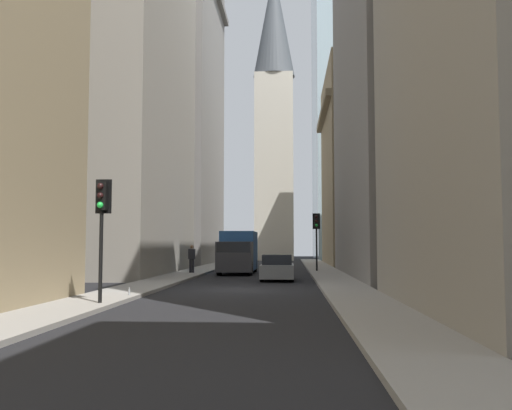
# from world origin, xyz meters

# --- Properties ---
(ground_plane) EXTENTS (135.00, 135.00, 0.00)m
(ground_plane) POSITION_xyz_m (0.00, 0.00, 0.00)
(ground_plane) COLOR black
(sidewalk_right) EXTENTS (90.00, 2.20, 0.14)m
(sidewalk_right) POSITION_xyz_m (0.00, 4.50, 0.07)
(sidewalk_right) COLOR gray
(sidewalk_right) RESTS_ON ground_plane
(sidewalk_left) EXTENTS (90.00, 2.20, 0.14)m
(sidewalk_left) POSITION_xyz_m (0.00, -4.50, 0.07)
(sidewalk_left) COLOR gray
(sidewalk_left) RESTS_ON ground_plane
(building_left_midfar) EXTENTS (18.89, 10.50, 25.91)m
(building_left_midfar) POSITION_xyz_m (9.76, -10.59, 12.97)
(building_left_midfar) COLOR gray
(building_left_midfar) RESTS_ON ground_plane
(building_left_far) EXTENTS (15.58, 10.50, 18.41)m
(building_left_far) POSITION_xyz_m (28.87, -10.59, 9.21)
(building_left_far) COLOR #9E8966
(building_left_far) RESTS_ON ground_plane
(building_right_midfar) EXTENTS (15.89, 10.50, 26.71)m
(building_right_midfar) POSITION_xyz_m (11.79, 10.59, 13.36)
(building_right_midfar) COLOR gray
(building_right_midfar) RESTS_ON ground_plane
(building_right_far) EXTENTS (16.32, 10.50, 30.99)m
(building_right_far) POSITION_xyz_m (31.44, 10.59, 15.51)
(building_right_far) COLOR gray
(building_right_far) RESTS_ON ground_plane
(glass_tower_distant) EXTENTS (18.24, 14.00, 65.09)m
(glass_tower_distant) POSITION_xyz_m (53.12, -12.60, 32.54)
(glass_tower_distant) COLOR #9EB7C1
(glass_tower_distant) RESTS_ON ground_plane
(church_spire) EXTENTS (5.26, 5.26, 37.64)m
(church_spire) POSITION_xyz_m (44.86, -0.16, 19.68)
(church_spire) COLOR beige
(church_spire) RESTS_ON ground_plane
(delivery_truck) EXTENTS (6.46, 2.25, 2.84)m
(delivery_truck) POSITION_xyz_m (12.99, 1.40, 1.46)
(delivery_truck) COLOR #285699
(delivery_truck) RESTS_ON ground_plane
(hatchback_grey) EXTENTS (4.30, 1.78, 1.42)m
(hatchback_grey) POSITION_xyz_m (6.23, -1.40, 0.66)
(hatchback_grey) COLOR slate
(hatchback_grey) RESTS_ON ground_plane
(traffic_light_foreground) EXTENTS (0.43, 0.52, 3.92)m
(traffic_light_foreground) POSITION_xyz_m (-7.06, 3.87, 3.02)
(traffic_light_foreground) COLOR black
(traffic_light_foreground) RESTS_ON sidewalk_right
(traffic_light_midblock) EXTENTS (0.43, 0.52, 4.01)m
(traffic_light_midblock) POSITION_xyz_m (14.63, -3.96, 3.08)
(traffic_light_midblock) COLOR black
(traffic_light_midblock) RESTS_ON sidewalk_left
(pedestrian) EXTENTS (0.26, 0.44, 1.78)m
(pedestrian) POSITION_xyz_m (11.48, 4.28, 1.11)
(pedestrian) COLOR black
(pedestrian) RESTS_ON sidewalk_right
(discarded_bottle) EXTENTS (0.07, 0.07, 0.27)m
(discarded_bottle) POSITION_xyz_m (-4.31, 3.74, 0.25)
(discarded_bottle) COLOR #999EA3
(discarded_bottle) RESTS_ON sidewalk_right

